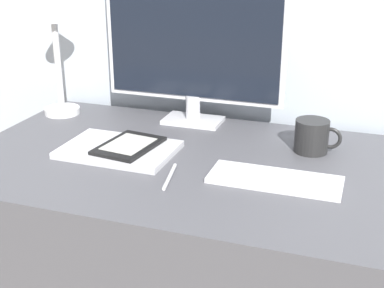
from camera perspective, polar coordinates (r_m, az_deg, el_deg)
The scene contains 8 objects.
desk at distance 1.56m, azimuth -0.92°, elevation -13.80°, with size 1.15×0.70×0.72m.
monitor at distance 1.59m, azimuth 0.15°, elevation 10.91°, with size 0.55×0.11×0.46m.
keyboard at distance 1.26m, azimuth 8.84°, elevation -3.75°, with size 0.31×0.12×0.01m.
laptop at distance 1.43m, azimuth -7.80°, elevation -0.60°, with size 0.30×0.21×0.02m.
ereader at distance 1.42m, azimuth -6.76°, elevation -0.16°, with size 0.15×0.20×0.01m.
desk_lamp at distance 1.73m, azimuth -14.33°, elevation 10.64°, with size 0.11×0.11×0.36m.
coffee_mug at distance 1.44m, azimuth 12.73°, elevation 0.82°, with size 0.12×0.09×0.09m.
pen at distance 1.27m, azimuth -2.40°, elevation -3.47°, with size 0.03×0.14×0.01m.
Camera 1 is at (0.44, -1.03, 1.25)m, focal length 50.00 mm.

